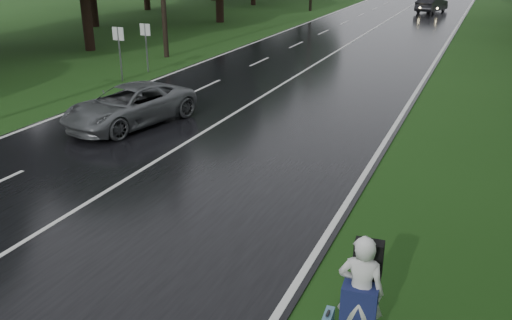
% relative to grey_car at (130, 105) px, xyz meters
% --- Properties ---
extents(ground, '(160.00, 160.00, 0.00)m').
position_rel_grey_car_xyz_m(ground, '(2.77, -7.99, -0.72)').
color(ground, '#1B3E12').
rests_on(ground, ground).
extents(road, '(12.00, 140.00, 0.04)m').
position_rel_grey_car_xyz_m(road, '(2.77, 12.01, -0.70)').
color(road, black).
rests_on(road, ground).
extents(lane_center, '(0.12, 140.00, 0.01)m').
position_rel_grey_car_xyz_m(lane_center, '(2.77, 12.01, -0.68)').
color(lane_center, silver).
rests_on(lane_center, road).
extents(grey_car, '(3.31, 5.29, 1.36)m').
position_rel_grey_car_xyz_m(grey_car, '(0.00, 0.00, 0.00)').
color(grey_car, '#565A5C').
rests_on(grey_car, road).
extents(far_car, '(2.67, 4.97, 1.55)m').
position_rel_grey_car_xyz_m(far_car, '(5.47, 40.79, 0.09)').
color(far_car, black).
rests_on(far_car, road).
extents(hitchhiker, '(0.74, 0.67, 1.94)m').
position_rel_grey_car_xyz_m(hitchhiker, '(9.97, -7.84, 0.18)').
color(hitchhiker, silver).
rests_on(hitchhiker, ground).
extents(utility_pole_mid, '(1.80, 0.28, 10.43)m').
position_rel_grey_car_xyz_m(utility_pole_mid, '(-5.73, 11.32, -0.72)').
color(utility_pole_mid, black).
rests_on(utility_pole_mid, ground).
extents(utility_pole_far, '(1.80, 0.28, 9.09)m').
position_rel_grey_car_xyz_m(utility_pole_far, '(-5.73, 37.62, -0.72)').
color(utility_pole_far, black).
rests_on(utility_pole_far, ground).
extents(road_sign_a, '(0.60, 0.10, 2.48)m').
position_rel_grey_car_xyz_m(road_sign_a, '(-4.43, 5.43, -0.72)').
color(road_sign_a, white).
rests_on(road_sign_a, ground).
extents(road_sign_b, '(0.57, 0.10, 2.38)m').
position_rel_grey_car_xyz_m(road_sign_b, '(-4.43, 7.56, -0.72)').
color(road_sign_b, white).
rests_on(road_sign_b, ground).
extents(tree_left_d, '(8.35, 8.35, 13.05)m').
position_rel_grey_car_xyz_m(tree_left_d, '(-11.17, 11.30, -0.72)').
color(tree_left_d, black).
rests_on(tree_left_d, ground).
extents(tree_left_e, '(8.89, 8.89, 13.89)m').
position_rel_grey_car_xyz_m(tree_left_e, '(-9.98, 26.33, -0.72)').
color(tree_left_e, black).
rests_on(tree_left_e, ground).
extents(tree_left_f, '(9.34, 9.34, 14.59)m').
position_rel_grey_car_xyz_m(tree_left_f, '(-13.30, 40.74, -0.72)').
color(tree_left_f, black).
rests_on(tree_left_f, ground).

